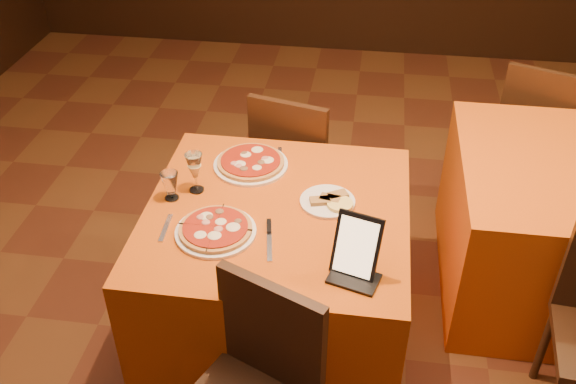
# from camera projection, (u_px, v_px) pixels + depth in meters

# --- Properties ---
(floor) EXTENTS (6.00, 7.00, 0.01)m
(floor) POSITION_uv_depth(u_px,v_px,m) (325.00, 351.00, 3.03)
(floor) COLOR #5E2D19
(floor) RESTS_ON ground
(main_table) EXTENTS (1.10, 1.10, 0.75)m
(main_table) POSITION_uv_depth(u_px,v_px,m) (278.00, 275.00, 2.90)
(main_table) COLOR #C04E0C
(main_table) RESTS_ON floor
(side_table) EXTENTS (1.10, 1.10, 0.75)m
(side_table) POSITION_uv_depth(u_px,v_px,m) (563.00, 228.00, 3.17)
(side_table) COLOR #DD590E
(side_table) RESTS_ON floor
(chair_main_far) EXTENTS (0.55, 0.55, 0.91)m
(chair_main_far) POSITION_uv_depth(u_px,v_px,m) (301.00, 161.00, 3.52)
(chair_main_far) COLOR black
(chair_main_far) RESTS_ON floor
(chair_side_far) EXTENTS (0.60, 0.60, 0.91)m
(chair_side_far) POSITION_uv_depth(u_px,v_px,m) (538.00, 130.00, 3.79)
(chair_side_far) COLOR black
(chair_side_far) RESTS_ON floor
(pizza_near) EXTENTS (0.33, 0.33, 0.03)m
(pizza_near) POSITION_uv_depth(u_px,v_px,m) (216.00, 230.00, 2.55)
(pizza_near) COLOR white
(pizza_near) RESTS_ON main_table
(pizza_far) EXTENTS (0.34, 0.34, 0.03)m
(pizza_far) POSITION_uv_depth(u_px,v_px,m) (251.00, 163.00, 2.94)
(pizza_far) COLOR white
(pizza_far) RESTS_ON main_table
(cutlet_dish) EXTENTS (0.24, 0.24, 0.03)m
(cutlet_dish) POSITION_uv_depth(u_px,v_px,m) (327.00, 200.00, 2.71)
(cutlet_dish) COLOR white
(cutlet_dish) RESTS_ON main_table
(wine_glass) EXTENTS (0.09, 0.09, 0.19)m
(wine_glass) POSITION_uv_depth(u_px,v_px,m) (195.00, 172.00, 2.74)
(wine_glass) COLOR #F5DB8B
(wine_glass) RESTS_ON main_table
(water_glass) EXTENTS (0.08, 0.08, 0.13)m
(water_glass) POSITION_uv_depth(u_px,v_px,m) (170.00, 186.00, 2.71)
(water_glass) COLOR silver
(water_glass) RESTS_ON main_table
(tablet) EXTENTS (0.19, 0.14, 0.23)m
(tablet) POSITION_uv_depth(u_px,v_px,m) (357.00, 246.00, 2.31)
(tablet) COLOR black
(tablet) RESTS_ON main_table
(knife) EXTENTS (0.06, 0.24, 0.01)m
(knife) POSITION_uv_depth(u_px,v_px,m) (269.00, 241.00, 2.51)
(knife) COLOR #A9A8AF
(knife) RESTS_ON main_table
(fork_near) EXTENTS (0.03, 0.17, 0.01)m
(fork_near) POSITION_uv_depth(u_px,v_px,m) (166.00, 228.00, 2.58)
(fork_near) COLOR silver
(fork_near) RESTS_ON main_table
(fork_far) EXTENTS (0.04, 0.16, 0.01)m
(fork_far) POSITION_uv_depth(u_px,v_px,m) (280.00, 157.00, 3.00)
(fork_far) COLOR #B6B5BC
(fork_far) RESTS_ON main_table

